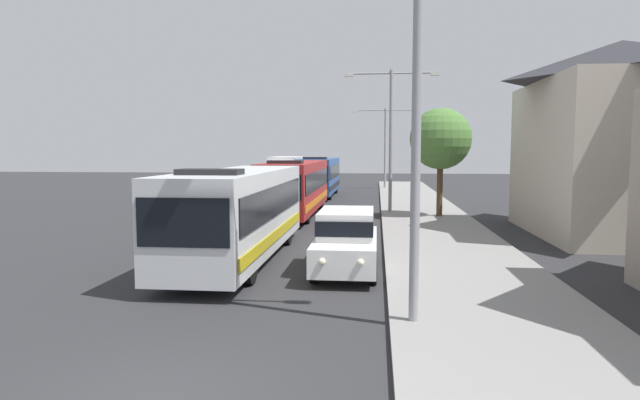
# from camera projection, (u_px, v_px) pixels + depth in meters

# --- Properties ---
(ground_plane) EXTENTS (160.00, 160.00, 0.00)m
(ground_plane) POSITION_uv_depth(u_px,v_px,m) (154.00, 399.00, 8.19)
(ground_plane) COLOR #2B2B2D
(bus_lead) EXTENTS (2.58, 11.00, 3.21)m
(bus_lead) POSITION_uv_depth(u_px,v_px,m) (240.00, 210.00, 18.44)
(bus_lead) COLOR silver
(bus_lead) RESTS_ON ground_plane
(bus_second_in_line) EXTENTS (2.58, 11.80, 3.21)m
(bus_second_in_line) POSITION_uv_depth(u_px,v_px,m) (296.00, 186.00, 31.13)
(bus_second_in_line) COLOR maroon
(bus_second_in_line) RESTS_ON ground_plane
(bus_middle) EXTENTS (2.58, 10.70, 3.21)m
(bus_middle) POSITION_uv_depth(u_px,v_px,m) (319.00, 175.00, 43.99)
(bus_middle) COLOR #284C8C
(bus_middle) RESTS_ON ground_plane
(white_suv) EXTENTS (1.86, 4.82, 1.90)m
(white_suv) POSITION_uv_depth(u_px,v_px,m) (346.00, 238.00, 16.65)
(white_suv) COLOR white
(white_suv) RESTS_ON ground_plane
(box_truck_oncoming) EXTENTS (2.35, 7.08, 3.15)m
(box_truck_oncoming) POSITION_uv_depth(u_px,v_px,m) (285.00, 174.00, 46.98)
(box_truck_oncoming) COLOR white
(box_truck_oncoming) RESTS_ON ground_plane
(streetlamp_near) EXTENTS (5.08, 0.28, 8.69)m
(streetlamp_near) POSITION_uv_depth(u_px,v_px,m) (417.00, 68.00, 11.00)
(streetlamp_near) COLOR gray
(streetlamp_near) RESTS_ON sidewalk
(streetlamp_mid) EXTENTS (5.48, 0.28, 8.15)m
(streetlamp_mid) POSITION_uv_depth(u_px,v_px,m) (391.00, 126.00, 31.32)
(streetlamp_mid) COLOR gray
(streetlamp_mid) RESTS_ON sidewalk
(streetlamp_far) EXTENTS (6.44, 0.28, 7.53)m
(streetlamp_far) POSITION_uv_depth(u_px,v_px,m) (385.00, 138.00, 51.64)
(streetlamp_far) COLOR gray
(streetlamp_far) RESTS_ON sidewalk
(roadside_tree) EXTENTS (3.31, 3.31, 5.84)m
(roadside_tree) POSITION_uv_depth(u_px,v_px,m) (441.00, 139.00, 29.28)
(roadside_tree) COLOR #4C3823
(roadside_tree) RESTS_ON sidewalk
(house_far_gabled) EXTENTS (7.06, 9.64, 8.36)m
(house_far_gabled) POSITION_uv_depth(u_px,v_px,m) (618.00, 138.00, 23.37)
(house_far_gabled) COLOR #BCB29E
(house_far_gabled) RESTS_ON ground_plane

